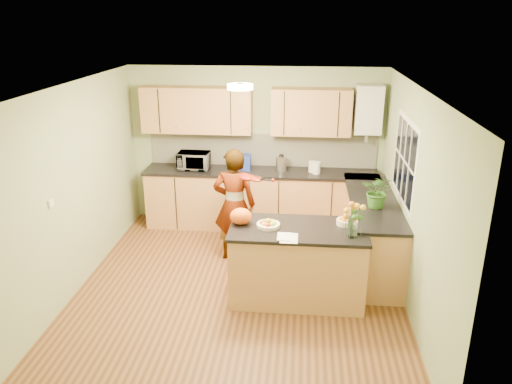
{
  "coord_description": "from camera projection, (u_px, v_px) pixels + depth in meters",
  "views": [
    {
      "loc": [
        0.73,
        -5.45,
        3.27
      ],
      "look_at": [
        0.16,
        0.5,
        1.11
      ],
      "focal_mm": 35.0,
      "sensor_mm": 36.0,
      "label": 1
    }
  ],
  "objects": [
    {
      "name": "wall_right",
      "position": [
        412.0,
        200.0,
        5.67
      ],
      "size": [
        0.02,
        4.5,
        2.5
      ],
      "primitive_type": "cube",
      "color": "#92A777",
      "rests_on": "floor"
    },
    {
      "name": "wall_back",
      "position": [
        256.0,
        146.0,
        7.96
      ],
      "size": [
        4.0,
        0.02,
        2.5
      ],
      "primitive_type": "cube",
      "color": "#92A777",
      "rests_on": "floor"
    },
    {
      "name": "jar_cream",
      "position": [
        312.0,
        167.0,
        7.68
      ],
      "size": [
        0.14,
        0.14,
        0.17
      ],
      "primitive_type": "cylinder",
      "rotation": [
        0.0,
        0.0,
        -0.36
      ],
      "color": "#F1E7C1",
      "rests_on": "back_counter"
    },
    {
      "name": "back_counter",
      "position": [
        261.0,
        199.0,
        7.93
      ],
      "size": [
        3.64,
        0.62,
        0.94
      ],
      "color": "tan",
      "rests_on": "floor"
    },
    {
      "name": "window_right",
      "position": [
        405.0,
        160.0,
        6.13
      ],
      "size": [
        0.01,
        1.3,
        1.05
      ],
      "color": "white",
      "rests_on": "wall_right"
    },
    {
      "name": "floor",
      "position": [
        239.0,
        288.0,
        6.28
      ],
      "size": [
        4.5,
        4.5,
        0.0
      ],
      "primitive_type": "plane",
      "color": "#533017",
      "rests_on": "ground"
    },
    {
      "name": "microwave",
      "position": [
        194.0,
        161.0,
        7.81
      ],
      "size": [
        0.49,
        0.34,
        0.27
      ],
      "primitive_type": "imported",
      "rotation": [
        0.0,
        0.0,
        -0.03
      ],
      "color": "white",
      "rests_on": "back_counter"
    },
    {
      "name": "fruit_dish",
      "position": [
        268.0,
        224.0,
        5.79
      ],
      "size": [
        0.27,
        0.27,
        0.1
      ],
      "color": "#F1E7C1",
      "rests_on": "peninsula_island"
    },
    {
      "name": "violinist",
      "position": [
        234.0,
        205.0,
        6.8
      ],
      "size": [
        0.58,
        0.38,
        1.59
      ],
      "primitive_type": "imported",
      "rotation": [
        0.0,
        0.0,
        3.15
      ],
      "color": "#EAB08F",
      "rests_on": "floor"
    },
    {
      "name": "kettle",
      "position": [
        281.0,
        163.0,
        7.73
      ],
      "size": [
        0.17,
        0.17,
        0.31
      ],
      "rotation": [
        0.0,
        0.0,
        -0.07
      ],
      "color": "#B8B7BC",
      "rests_on": "back_counter"
    },
    {
      "name": "flower_vase",
      "position": [
        354.0,
        209.0,
        5.44
      ],
      "size": [
        0.27,
        0.27,
        0.5
      ],
      "rotation": [
        0.0,
        0.0,
        0.15
      ],
      "color": "silver",
      "rests_on": "peninsula_island"
    },
    {
      "name": "splashback",
      "position": [
        262.0,
        150.0,
        7.95
      ],
      "size": [
        3.6,
        0.02,
        0.52
      ],
      "primitive_type": "cube",
      "color": "silver",
      "rests_on": "back_counter"
    },
    {
      "name": "violin",
      "position": [
        247.0,
        177.0,
        6.41
      ],
      "size": [
        0.62,
        0.54,
        0.16
      ],
      "primitive_type": null,
      "rotation": [
        0.17,
        0.0,
        -0.61
      ],
      "color": "#4B0C04",
      "rests_on": "violinist"
    },
    {
      "name": "peninsula_island",
      "position": [
        297.0,
        263.0,
        5.93
      ],
      "size": [
        1.59,
        0.82,
        0.91
      ],
      "color": "tan",
      "rests_on": "floor"
    },
    {
      "name": "boiler",
      "position": [
        368.0,
        110.0,
        7.44
      ],
      "size": [
        0.4,
        0.3,
        0.86
      ],
      "color": "white",
      "rests_on": "wall_back"
    },
    {
      "name": "ceiling",
      "position": [
        237.0,
        87.0,
        5.43
      ],
      "size": [
        4.0,
        4.5,
        0.02
      ],
      "primitive_type": "cube",
      "color": "white",
      "rests_on": "wall_back"
    },
    {
      "name": "wall_front",
      "position": [
        200.0,
        297.0,
        3.74
      ],
      "size": [
        4.0,
        0.02,
        2.5
      ],
      "primitive_type": "cube",
      "color": "#92A777",
      "rests_on": "floor"
    },
    {
      "name": "jar_white",
      "position": [
        316.0,
        168.0,
        7.6
      ],
      "size": [
        0.16,
        0.16,
        0.18
      ],
      "primitive_type": "cylinder",
      "rotation": [
        0.0,
        0.0,
        0.41
      ],
      "color": "white",
      "rests_on": "back_counter"
    },
    {
      "name": "orange_bowl",
      "position": [
        346.0,
        220.0,
        5.85
      ],
      "size": [
        0.21,
        0.21,
        0.13
      ],
      "color": "#F1E7C1",
      "rests_on": "peninsula_island"
    },
    {
      "name": "ceiling_lamp",
      "position": [
        240.0,
        87.0,
        5.72
      ],
      "size": [
        0.3,
        0.3,
        0.07
      ],
      "color": "#FFEABF",
      "rests_on": "ceiling"
    },
    {
      "name": "potted_plant",
      "position": [
        378.0,
        191.0,
        6.24
      ],
      "size": [
        0.48,
        0.45,
        0.43
      ],
      "primitive_type": "imported",
      "rotation": [
        0.0,
        0.0,
        -0.33
      ],
      "color": "#346923",
      "rests_on": "right_counter"
    },
    {
      "name": "blue_box",
      "position": [
        241.0,
        162.0,
        7.78
      ],
      "size": [
        0.31,
        0.24,
        0.24
      ],
      "primitive_type": "cube",
      "rotation": [
        0.0,
        0.0,
        0.05
      ],
      "color": "navy",
      "rests_on": "back_counter"
    },
    {
      "name": "papers",
      "position": [
        289.0,
        238.0,
        5.5
      ],
      "size": [
        0.2,
        0.27,
        0.01
      ],
      "primitive_type": "cube",
      "color": "white",
      "rests_on": "peninsula_island"
    },
    {
      "name": "upper_cabinets",
      "position": [
        244.0,
        111.0,
        7.61
      ],
      "size": [
        3.2,
        0.34,
        0.7
      ],
      "color": "tan",
      "rests_on": "wall_back"
    },
    {
      "name": "orange_bag",
      "position": [
        241.0,
        216.0,
        5.85
      ],
      "size": [
        0.32,
        0.3,
        0.2
      ],
      "primitive_type": "ellipsoid",
      "rotation": [
        0.0,
        0.0,
        0.39
      ],
      "color": "#F55B14",
      "rests_on": "peninsula_island"
    },
    {
      "name": "right_counter",
      "position": [
        371.0,
        231.0,
        6.76
      ],
      "size": [
        0.62,
        2.24,
        0.94
      ],
      "color": "tan",
      "rests_on": "floor"
    },
    {
      "name": "light_switch",
      "position": [
        51.0,
        203.0,
        5.45
      ],
      "size": [
        0.02,
        0.09,
        0.09
      ],
      "primitive_type": "cube",
      "color": "white",
      "rests_on": "wall_left"
    },
    {
      "name": "wall_left",
      "position": [
        74.0,
        189.0,
        6.03
      ],
      "size": [
        0.02,
        4.5,
        2.5
      ],
      "primitive_type": "cube",
      "color": "#92A777",
      "rests_on": "floor"
    }
  ]
}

